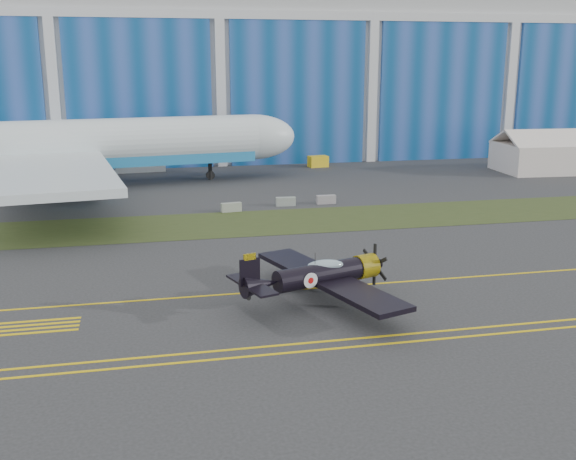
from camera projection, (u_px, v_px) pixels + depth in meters
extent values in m
plane|color=#36373A|center=(304.00, 266.00, 48.88)|extent=(260.00, 260.00, 0.00)
cube|color=#475128|center=(268.00, 222.00, 62.15)|extent=(260.00, 10.00, 0.02)
cube|color=silver|center=(204.00, 58.00, 113.48)|extent=(220.00, 45.00, 30.00)
cube|color=#104E91|center=(221.00, 94.00, 93.08)|extent=(220.00, 0.60, 20.00)
cube|color=silver|center=(219.00, 14.00, 90.46)|extent=(220.00, 0.70, 1.20)
cube|color=yellow|center=(321.00, 288.00, 44.14)|extent=(200.00, 0.20, 0.02)
cube|color=yellow|center=(368.00, 345.00, 35.13)|extent=(80.00, 0.20, 0.02)
cube|color=yellow|center=(362.00, 338.00, 36.08)|extent=(80.00, 0.20, 0.02)
cube|color=silver|center=(140.00, 161.00, 90.57)|extent=(6.80, 3.33, 2.84)
cube|color=yellow|center=(318.00, 161.00, 94.53)|extent=(2.83, 1.97, 1.54)
cube|color=gray|center=(231.00, 207.00, 66.31)|extent=(2.07, 0.89, 0.90)
cube|color=gray|center=(286.00, 202.00, 69.06)|extent=(2.04, 0.73, 0.90)
cube|color=gray|center=(326.00, 199.00, 70.08)|extent=(2.01, 0.62, 0.90)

